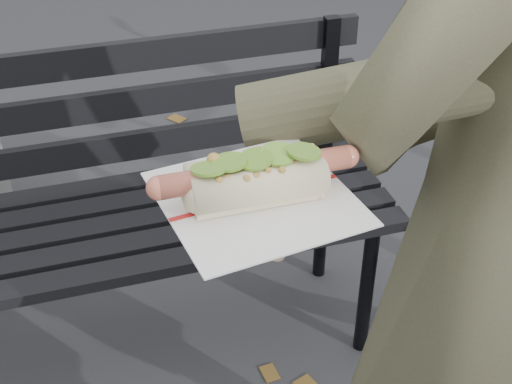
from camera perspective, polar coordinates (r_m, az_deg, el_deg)
park_bench at (r=1.87m, az=-12.85°, el=-0.30°), size 1.50×0.44×0.88m
person at (r=1.11m, az=19.31°, el=-3.58°), size 0.77×0.61×1.85m
held_hotdog at (r=0.84m, az=11.84°, el=6.59°), size 0.64×0.31×0.20m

